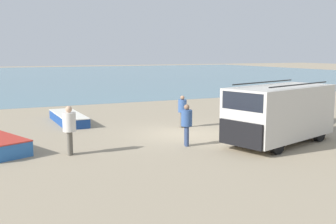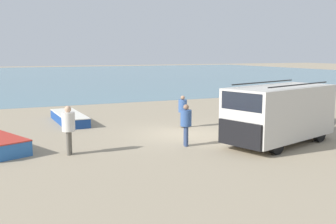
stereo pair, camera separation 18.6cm
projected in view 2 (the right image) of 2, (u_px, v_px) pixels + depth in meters
name	position (u px, v px, depth m)	size (l,w,h in m)	color
ground_plane	(184.00, 134.00, 18.02)	(200.00, 200.00, 0.00)	gray
sea_water	(48.00, 75.00, 65.16)	(120.00, 80.00, 0.01)	slate
parked_van	(280.00, 112.00, 15.90)	(5.53, 3.53, 2.50)	beige
fishing_rowboat_0	(69.00, 118.00, 21.04)	(1.43, 5.11, 0.50)	navy
fishing_rowboat_2	(307.00, 118.00, 20.58)	(3.98, 3.23, 0.57)	#234CA3
fisherman_0	(69.00, 126.00, 14.22)	(0.47, 0.47, 1.80)	#5B564C
fisherman_1	(186.00, 121.00, 15.55)	(0.44, 0.44, 1.67)	navy
fisherman_2	(183.00, 108.00, 19.44)	(0.42, 0.42, 1.60)	#5B564C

